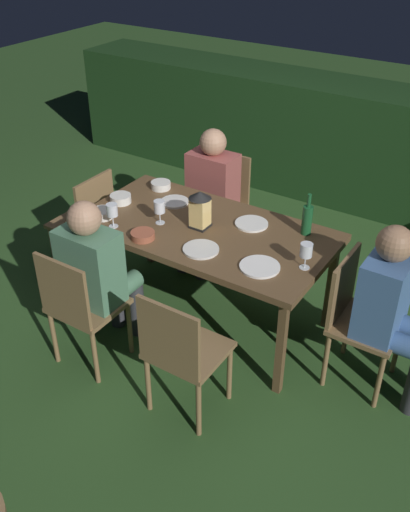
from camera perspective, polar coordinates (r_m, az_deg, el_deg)
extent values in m
plane|color=#2D5123|center=(4.32, 0.00, -5.90)|extent=(16.00, 16.00, 0.00)
cube|color=brown|center=(3.91, 0.00, 2.52)|extent=(1.73, 0.91, 0.04)
cube|color=brown|center=(4.29, -11.79, -1.16)|extent=(0.05, 0.05, 0.71)
cube|color=brown|center=(3.55, 7.51, -8.99)|extent=(0.05, 0.05, 0.71)
cube|color=brown|center=(4.77, -5.51, 3.15)|extent=(0.05, 0.05, 0.71)
cube|color=brown|center=(4.12, 12.31, -2.85)|extent=(0.05, 0.05, 0.71)
cube|color=brown|center=(4.72, -12.18, 3.27)|extent=(0.40, 0.42, 0.03)
cube|color=brown|center=(4.50, -10.77, 5.15)|extent=(0.03, 0.40, 0.42)
cylinder|color=brown|center=(4.84, -14.78, 0.57)|extent=(0.03, 0.03, 0.42)
cylinder|color=brown|center=(5.05, -11.90, 2.40)|extent=(0.03, 0.03, 0.42)
cylinder|color=brown|center=(4.62, -11.86, -0.64)|extent=(0.03, 0.03, 0.42)
cylinder|color=brown|center=(4.84, -8.97, 1.32)|extent=(0.03, 0.03, 0.42)
cube|color=brown|center=(3.69, 15.76, -6.65)|extent=(0.40, 0.42, 0.03)
cube|color=brown|center=(3.59, 13.50, -2.92)|extent=(0.03, 0.40, 0.42)
cylinder|color=brown|center=(3.94, 18.48, -8.53)|extent=(0.03, 0.03, 0.42)
cylinder|color=brown|center=(3.67, 16.81, -11.76)|extent=(0.03, 0.03, 0.42)
cylinder|color=brown|center=(4.00, 13.86, -6.97)|extent=(0.03, 0.03, 0.42)
cylinder|color=brown|center=(3.73, 11.84, -10.00)|extent=(0.03, 0.03, 0.42)
cube|color=#426699|center=(3.52, 17.31, -3.62)|extent=(0.24, 0.38, 0.50)
sphere|color=#997051|center=(3.34, 18.26, 1.16)|extent=(0.21, 0.21, 0.21)
cylinder|color=#426699|center=(3.71, 19.19, -6.52)|extent=(0.36, 0.13, 0.13)
cylinder|color=#426699|center=(3.57, 18.37, -8.10)|extent=(0.36, 0.13, 0.13)
cube|color=brown|center=(3.79, -11.44, -4.80)|extent=(0.42, 0.40, 0.03)
cube|color=brown|center=(3.55, -13.87, -3.43)|extent=(0.40, 0.02, 0.42)
cylinder|color=brown|center=(4.12, -11.35, -5.23)|extent=(0.03, 0.03, 0.42)
cylinder|color=brown|center=(3.92, -7.46, -7.06)|extent=(0.03, 0.03, 0.42)
cylinder|color=brown|center=(3.94, -14.70, -7.72)|extent=(0.03, 0.03, 0.42)
cylinder|color=brown|center=(3.74, -10.79, -9.80)|extent=(0.03, 0.03, 0.42)
cube|color=#4C7A5B|center=(3.67, -11.25, -1.04)|extent=(0.38, 0.24, 0.50)
sphere|color=tan|center=(3.49, -11.85, 3.67)|extent=(0.21, 0.21, 0.21)
cylinder|color=#4C7A5B|center=(3.93, -10.48, -2.56)|extent=(0.13, 0.36, 0.13)
cylinder|color=#4C7A5B|center=(3.83, -8.48, -3.42)|extent=(0.13, 0.36, 0.13)
cylinder|color=#333338|center=(4.16, -8.70, -4.18)|extent=(0.11, 0.11, 0.45)
cylinder|color=#333338|center=(4.07, -6.76, -5.02)|extent=(0.11, 0.11, 0.45)
cube|color=brown|center=(3.39, -1.62, -9.27)|extent=(0.42, 0.40, 0.03)
cube|color=brown|center=(3.12, -3.64, -8.12)|extent=(0.40, 0.02, 0.42)
cylinder|color=brown|center=(3.72, -2.40, -9.36)|extent=(0.03, 0.03, 0.42)
cylinder|color=brown|center=(3.58, 2.44, -11.46)|extent=(0.03, 0.03, 0.42)
cylinder|color=brown|center=(3.52, -5.64, -12.43)|extent=(0.03, 0.03, 0.42)
cylinder|color=brown|center=(3.37, -0.63, -14.85)|extent=(0.03, 0.03, 0.42)
cube|color=brown|center=(4.81, 1.13, 4.62)|extent=(0.42, 0.40, 0.03)
cube|color=brown|center=(4.85, 2.34, 7.84)|extent=(0.40, 0.03, 0.42)
cylinder|color=brown|center=(4.71, 1.86, 0.83)|extent=(0.03, 0.03, 0.42)
cylinder|color=brown|center=(4.88, -1.75, 2.04)|extent=(0.03, 0.03, 0.42)
cylinder|color=brown|center=(4.97, 3.91, 2.57)|extent=(0.03, 0.03, 0.42)
cylinder|color=brown|center=(5.13, 0.40, 3.67)|extent=(0.03, 0.03, 0.42)
cube|color=#9E4C47|center=(4.64, 0.77, 7.21)|extent=(0.38, 0.24, 0.50)
sphere|color=tan|center=(4.51, 0.80, 11.17)|extent=(0.21, 0.21, 0.21)
cylinder|color=#9E4C47|center=(4.60, 0.77, 3.66)|extent=(0.13, 0.36, 0.13)
cylinder|color=#9E4C47|center=(4.69, -1.10, 4.24)|extent=(0.13, 0.36, 0.13)
cylinder|color=#333338|center=(4.61, -0.32, 0.26)|extent=(0.11, 0.11, 0.45)
cylinder|color=#333338|center=(4.70, -2.16, 0.90)|extent=(0.11, 0.11, 0.45)
cube|color=black|center=(3.91, -0.48, 3.01)|extent=(0.12, 0.12, 0.01)
cube|color=#F9D17A|center=(3.86, -0.49, 4.40)|extent=(0.11, 0.11, 0.20)
cone|color=black|center=(3.80, -0.50, 6.06)|extent=(0.15, 0.15, 0.05)
cylinder|color=#195128|center=(3.84, 10.05, 3.50)|extent=(0.07, 0.07, 0.20)
cylinder|color=#195128|center=(3.78, 10.26, 5.42)|extent=(0.03, 0.03, 0.09)
cylinder|color=silver|center=(3.54, 9.79, -1.12)|extent=(0.06, 0.06, 0.00)
cylinder|color=silver|center=(3.51, 9.85, -0.55)|extent=(0.01, 0.01, 0.08)
cylinder|color=silver|center=(3.47, 9.98, 0.58)|extent=(0.08, 0.08, 0.08)
cylinder|color=maroon|center=(3.48, 9.94, 0.25)|extent=(0.07, 0.07, 0.03)
cylinder|color=silver|center=(3.97, -4.45, 3.30)|extent=(0.06, 0.06, 0.00)
cylinder|color=silver|center=(3.95, -4.48, 3.83)|extent=(0.01, 0.01, 0.08)
cylinder|color=silver|center=(3.91, -4.53, 4.89)|extent=(0.08, 0.08, 0.08)
cylinder|color=maroon|center=(3.92, -4.51, 4.58)|extent=(0.07, 0.07, 0.03)
cylinder|color=silver|center=(3.96, -9.02, 2.93)|extent=(0.06, 0.06, 0.00)
cylinder|color=silver|center=(3.94, -9.08, 3.46)|extent=(0.01, 0.01, 0.08)
cylinder|color=silver|center=(3.90, -9.18, 4.51)|extent=(0.08, 0.08, 0.08)
cylinder|color=maroon|center=(3.91, -9.15, 4.21)|extent=(0.07, 0.07, 0.03)
cylinder|color=white|center=(3.94, 4.62, 3.20)|extent=(0.23, 0.23, 0.01)
cylinder|color=white|center=(3.50, 5.43, -1.06)|extent=(0.25, 0.25, 0.01)
cylinder|color=silver|center=(3.65, -0.41, 0.67)|extent=(0.23, 0.23, 0.01)
cylinder|color=silver|center=(4.22, -3.02, 5.38)|extent=(0.21, 0.21, 0.01)
cylinder|color=silver|center=(4.26, -8.33, 5.63)|extent=(0.15, 0.15, 0.06)
cylinder|color=#424C1E|center=(4.25, -8.35, 5.77)|extent=(0.13, 0.13, 0.02)
cylinder|color=#9E5138|center=(3.79, -6.17, 2.06)|extent=(0.16, 0.16, 0.05)
cylinder|color=tan|center=(3.79, -6.17, 2.18)|extent=(0.14, 0.14, 0.01)
cylinder|color=silver|center=(4.43, -4.39, 6.99)|extent=(0.15, 0.15, 0.05)
cylinder|color=#477533|center=(4.43, -4.39, 7.12)|extent=(0.13, 0.13, 0.02)
cylinder|color=silver|center=(4.08, -10.12, 4.16)|extent=(0.15, 0.15, 0.06)
cylinder|color=beige|center=(4.07, -10.14, 4.30)|extent=(0.13, 0.13, 0.02)
cube|color=#193816|center=(5.98, 13.06, 10.99)|extent=(6.01, 0.70, 1.13)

